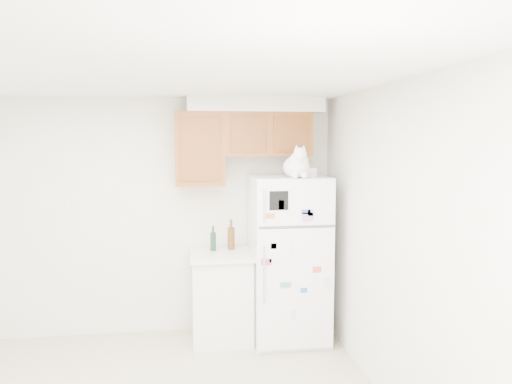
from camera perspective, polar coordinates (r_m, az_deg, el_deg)
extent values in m
cube|color=silver|center=(5.40, -11.74, -2.84)|extent=(3.80, 0.04, 2.50)
cube|color=silver|center=(3.76, 16.62, -6.81)|extent=(0.04, 4.00, 2.50)
cube|color=white|center=(3.37, -14.33, 13.19)|extent=(3.80, 4.00, 0.04)
cube|color=#934E20|center=(5.22, 1.28, 6.63)|extent=(0.90, 0.33, 0.45)
cube|color=#934E20|center=(5.15, -6.46, 4.93)|extent=(0.50, 0.33, 0.75)
cube|color=silver|center=(5.22, -0.11, 9.92)|extent=(1.40, 0.37, 0.15)
cube|color=white|center=(5.20, 3.74, -7.55)|extent=(0.76, 0.72, 1.70)
cube|color=white|center=(4.73, 4.73, -1.22)|extent=(0.74, 0.03, 0.44)
cube|color=white|center=(4.90, 4.65, -11.01)|extent=(0.74, 0.03, 1.19)
cube|color=#59595B|center=(4.76, 4.71, -3.91)|extent=(0.74, 0.03, 0.02)
cylinder|color=silver|center=(4.64, 0.96, -1.41)|extent=(0.02, 0.02, 0.32)
cylinder|color=silver|center=(4.77, 0.94, -9.41)|extent=(0.02, 0.02, 0.55)
cube|color=black|center=(4.67, 2.63, -0.99)|extent=(0.18, 0.00, 0.18)
cube|color=white|center=(4.75, 2.84, -6.38)|extent=(0.22, 0.00, 0.28)
cube|color=silver|center=(4.73, 2.04, -6.20)|extent=(0.06, 0.00, 0.06)
cube|color=#BA4A8F|center=(4.76, 1.18, -8.02)|extent=(0.11, 0.00, 0.06)
cube|color=#344DB6|center=(4.74, 5.76, -2.27)|extent=(0.09, 0.00, 0.05)
cube|color=#A3D2E7|center=(4.96, 4.34, -13.80)|extent=(0.05, 0.00, 0.08)
cube|color=#285EA0|center=(4.90, 5.50, -11.12)|extent=(0.07, 0.00, 0.05)
cube|color=#A0BAE3|center=(4.75, 6.27, -2.36)|extent=(0.06, 0.00, 0.07)
cube|color=#B984B9|center=(4.75, 5.94, -2.86)|extent=(0.11, 0.00, 0.09)
cube|color=#DC5237|center=(4.88, 6.99, -8.80)|extent=(0.08, 0.00, 0.06)
cube|color=#CC6B3F|center=(4.67, 1.63, -2.74)|extent=(0.09, 0.00, 0.05)
cube|color=silver|center=(4.95, 8.34, -10.16)|extent=(0.10, 0.00, 0.11)
cube|color=#E15A25|center=(4.68, 2.91, -1.48)|extent=(0.05, 0.00, 0.09)
cube|color=#459977|center=(4.85, 3.40, -10.56)|extent=(0.11, 0.00, 0.05)
cube|color=white|center=(5.28, -3.95, -11.99)|extent=(0.60, 0.60, 0.88)
cube|color=white|center=(5.13, -3.97, -7.16)|extent=(0.64, 0.64, 0.04)
ellipsoid|color=white|center=(4.87, 4.63, 2.87)|extent=(0.26, 0.35, 0.22)
ellipsoid|color=white|center=(4.78, 4.90, 3.40)|extent=(0.19, 0.15, 0.21)
sphere|color=white|center=(4.72, 5.06, 4.32)|extent=(0.13, 0.13, 0.13)
cone|color=white|center=(4.71, 4.66, 5.10)|extent=(0.04, 0.04, 0.05)
cone|color=white|center=(4.73, 5.47, 5.09)|extent=(0.04, 0.04, 0.05)
cone|color=#D88C8C|center=(4.70, 4.67, 5.04)|extent=(0.02, 0.02, 0.03)
cone|color=#D88C8C|center=(4.72, 5.49, 5.03)|extent=(0.02, 0.02, 0.03)
sphere|color=white|center=(4.67, 5.21, 4.06)|extent=(0.06, 0.06, 0.06)
sphere|color=white|center=(4.73, 4.47, 1.95)|extent=(0.07, 0.07, 0.07)
sphere|color=white|center=(4.75, 5.52, 1.95)|extent=(0.07, 0.07, 0.07)
cylinder|color=white|center=(5.02, 5.53, 2.16)|extent=(0.16, 0.22, 0.07)
cube|color=white|center=(5.14, 4.75, 2.44)|extent=(0.20, 0.16, 0.10)
cube|color=white|center=(4.97, 5.87, 2.25)|extent=(0.18, 0.16, 0.09)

